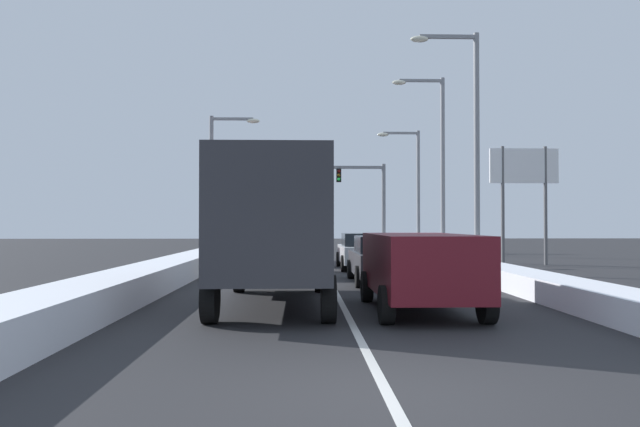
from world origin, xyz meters
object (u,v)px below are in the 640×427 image
object	(u,v)px
street_lamp_right_near	(468,131)
street_lamp_right_mid	(436,153)
traffic_light_gantry	(351,188)
sedan_silver_right_lane_third	(362,251)
box_truck_center_lane_nearest	(275,224)
roadside_sign_right	(524,178)
street_lamp_left_mid	(219,173)
street_lamp_right_far	(412,180)
suv_red_center_lane_third	(284,242)
suv_maroon_right_lane_nearest	(419,264)
sedan_charcoal_right_lane_second	(382,259)
sedan_tan_center_lane_second	(279,254)

from	to	relation	value
street_lamp_right_near	street_lamp_right_mid	size ratio (longest dim) A/B	1.00
traffic_light_gantry	street_lamp_right_mid	xyz separation A→B (m)	(3.27, -12.68, 0.98)
sedan_silver_right_lane_third	box_truck_center_lane_nearest	xyz separation A→B (m)	(-3.19, -11.63, 1.14)
roadside_sign_right	street_lamp_left_mid	bearing A→B (deg)	163.60
street_lamp_right_far	suv_red_center_lane_third	bearing A→B (deg)	-134.36
box_truck_center_lane_nearest	suv_red_center_lane_third	distance (m)	15.65
suv_maroon_right_lane_nearest	suv_red_center_lane_third	size ratio (longest dim) A/B	1.00
sedan_silver_right_lane_third	roadside_sign_right	xyz separation A→B (m)	(7.72, 2.08, 3.25)
box_truck_center_lane_nearest	street_lamp_left_mid	bearing A→B (deg)	101.77
sedan_charcoal_right_lane_second	street_lamp_right_mid	xyz separation A→B (m)	(4.19, 10.77, 4.71)
suv_red_center_lane_third	street_lamp_right_mid	size ratio (longest dim) A/B	0.53
suv_red_center_lane_third	street_lamp_right_near	size ratio (longest dim) A/B	0.53
sedan_charcoal_right_lane_second	traffic_light_gantry	world-z (taller)	traffic_light_gantry
box_truck_center_lane_nearest	street_lamp_left_mid	distance (m)	18.60
suv_maroon_right_lane_nearest	street_lamp_right_mid	distance (m)	18.29
box_truck_center_lane_nearest	roadside_sign_right	world-z (taller)	roadside_sign_right
sedan_charcoal_right_lane_second	suv_red_center_lane_third	bearing A→B (deg)	108.72
sedan_tan_center_lane_second	traffic_light_gantry	distance (m)	21.03
sedan_charcoal_right_lane_second	street_lamp_left_mid	distance (m)	14.83
suv_maroon_right_lane_nearest	sedan_tan_center_lane_second	world-z (taller)	suv_maroon_right_lane_nearest
sedan_silver_right_lane_third	street_lamp_right_mid	bearing A→B (deg)	47.81
box_truck_center_lane_nearest	street_lamp_right_near	distance (m)	11.97
box_truck_center_lane_nearest	roadside_sign_right	size ratio (longest dim) A/B	1.31
street_lamp_right_near	street_lamp_left_mid	distance (m)	14.06
sedan_charcoal_right_lane_second	box_truck_center_lane_nearest	bearing A→B (deg)	-120.30
box_truck_center_lane_nearest	sedan_tan_center_lane_second	distance (m)	8.79
sedan_silver_right_lane_third	street_lamp_right_far	xyz separation A→B (m)	(4.33, 11.90, 3.90)
street_lamp_right_mid	roadside_sign_right	world-z (taller)	street_lamp_right_mid
box_truck_center_lane_nearest	street_lamp_right_far	distance (m)	24.85
sedan_silver_right_lane_third	box_truck_center_lane_nearest	bearing A→B (deg)	-105.34
suv_maroon_right_lane_nearest	street_lamp_right_far	xyz separation A→B (m)	(4.36, 24.47, 3.65)
suv_red_center_lane_third	street_lamp_right_near	distance (m)	10.75
street_lamp_right_near	street_lamp_left_mid	xyz separation A→B (m)	(-10.77, 9.00, -0.87)
street_lamp_right_far	roadside_sign_right	bearing A→B (deg)	-70.93
traffic_light_gantry	roadside_sign_right	xyz separation A→B (m)	(6.78, -15.25, -0.48)
suv_maroon_right_lane_nearest	traffic_light_gantry	world-z (taller)	traffic_light_gantry
sedan_silver_right_lane_third	street_lamp_right_mid	distance (m)	7.85
sedan_silver_right_lane_third	street_lamp_right_near	world-z (taller)	street_lamp_right_near
street_lamp_right_mid	roadside_sign_right	xyz separation A→B (m)	(3.51, -2.57, -1.46)
street_lamp_right_mid	street_lamp_left_mid	xyz separation A→B (m)	(-11.16, 1.75, -0.88)
suv_maroon_right_lane_nearest	sedan_charcoal_right_lane_second	world-z (taller)	suv_maroon_right_lane_nearest
sedan_silver_right_lane_third	street_lamp_right_mid	xyz separation A→B (m)	(4.21, 4.65, 4.71)
street_lamp_right_mid	suv_red_center_lane_third	bearing A→B (deg)	-175.11
street_lamp_right_near	street_lamp_left_mid	size ratio (longest dim) A/B	1.22
sedan_tan_center_lane_second	box_truck_center_lane_nearest	bearing A→B (deg)	-88.53
suv_red_center_lane_third	street_lamp_left_mid	world-z (taller)	street_lamp_left_mid
sedan_silver_right_lane_third	suv_red_center_lane_third	world-z (taller)	suv_red_center_lane_third
suv_red_center_lane_third	roadside_sign_right	bearing A→B (deg)	-9.78
street_lamp_left_mid	roadside_sign_right	xyz separation A→B (m)	(14.66, -4.32, -0.57)
suv_maroon_right_lane_nearest	roadside_sign_right	world-z (taller)	roadside_sign_right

